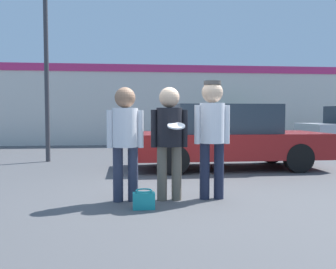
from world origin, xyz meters
The scene contains 9 objects.
ground_plane centered at (0.00, 0.00, 0.00)m, with size 56.00×56.00×0.00m, color #4C4C4F.
storefront_building centered at (0.00, 9.70, 1.67)m, with size 24.00×0.22×3.28m.
person_left centered at (-0.85, -0.19, 1.01)m, with size 0.54×0.37×1.69m.
person_middle_with_frisbee centered at (-0.20, -0.19, 1.02)m, with size 0.55×0.58×1.69m.
person_right centered at (0.46, -0.18, 1.10)m, with size 0.54×0.37×1.79m.
parked_car_near centered at (1.52, 2.89, 0.75)m, with size 4.46×1.82×1.51m.
street_lamp centered at (-2.75, 4.62, 3.83)m, with size 1.21×0.35×6.34m.
shrub centered at (3.26, 8.81, 0.70)m, with size 1.41×1.41×1.41m.
handbag centered at (-0.60, -0.68, 0.13)m, with size 0.30×0.23×0.27m.
Camera 1 is at (-0.83, -5.71, 1.31)m, focal length 40.00 mm.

